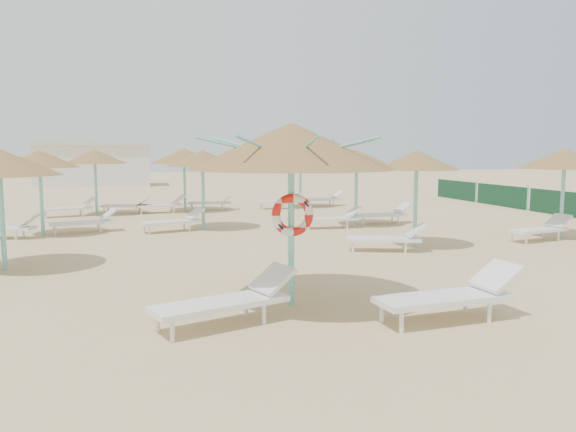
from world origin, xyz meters
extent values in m
plane|color=tan|center=(0.00, 0.00, 0.00)|extent=(120.00, 120.00, 0.00)
cylinder|color=#74CAC3|center=(0.06, -0.09, 1.30)|extent=(0.11, 0.11, 2.60)
cone|color=olive|center=(0.06, -0.09, 2.71)|extent=(3.46, 3.46, 0.78)
cylinder|color=#74CAC3|center=(0.06, -0.09, 2.45)|extent=(0.20, 0.20, 0.12)
cylinder|color=#74CAC3|center=(0.85, -0.09, 2.67)|extent=(1.56, 0.04, 0.39)
cylinder|color=#74CAC3|center=(0.62, 0.47, 2.67)|extent=(1.14, 1.14, 0.39)
cylinder|color=#74CAC3|center=(0.06, 0.70, 2.67)|extent=(0.04, 1.56, 0.39)
cylinder|color=#74CAC3|center=(-0.50, 0.47, 2.67)|extent=(1.14, 1.14, 0.39)
cylinder|color=#74CAC3|center=(-0.74, -0.09, 2.67)|extent=(1.56, 0.04, 0.39)
cylinder|color=#74CAC3|center=(-0.50, -0.66, 2.67)|extent=(1.14, 1.14, 0.39)
cylinder|color=#74CAC3|center=(0.06, -0.89, 2.67)|extent=(0.04, 1.56, 0.39)
cylinder|color=#74CAC3|center=(0.62, -0.66, 2.67)|extent=(1.14, 1.14, 0.39)
torus|color=red|center=(0.06, -0.19, 1.57)|extent=(0.72, 0.15, 0.72)
cylinder|color=white|center=(-2.00, -1.52, 0.15)|extent=(0.07, 0.07, 0.31)
cylinder|color=white|center=(-2.19, -1.00, 0.15)|extent=(0.07, 0.07, 0.31)
cylinder|color=white|center=(-0.61, -1.02, 0.15)|extent=(0.07, 0.07, 0.31)
cylinder|color=white|center=(-0.79, -0.50, 0.15)|extent=(0.07, 0.07, 0.31)
cube|color=white|center=(-1.27, -0.96, 0.35)|extent=(2.19, 1.34, 0.09)
cube|color=white|center=(-0.39, -0.65, 0.61)|extent=(0.72, 0.80, 0.40)
cylinder|color=white|center=(1.23, -1.94, 0.16)|extent=(0.07, 0.07, 0.32)
cylinder|color=white|center=(1.18, -1.37, 0.16)|extent=(0.07, 0.07, 0.32)
cylinder|color=white|center=(2.77, -1.79, 0.16)|extent=(0.07, 0.07, 0.32)
cylinder|color=white|center=(2.72, -1.22, 0.16)|extent=(0.07, 0.07, 0.32)
cube|color=white|center=(2.12, -1.56, 0.37)|extent=(2.24, 0.92, 0.09)
cube|color=white|center=(3.09, -1.47, 0.64)|extent=(0.62, 0.74, 0.42)
cylinder|color=#74CAC3|center=(-5.39, 4.24, 1.15)|extent=(0.11, 0.11, 2.30)
cylinder|color=#74CAC3|center=(-5.45, 9.48, 1.15)|extent=(0.11, 0.11, 2.30)
cone|color=olive|center=(-5.45, 9.48, 2.38)|extent=(2.37, 2.37, 0.53)
cylinder|color=#74CAC3|center=(-5.45, 9.48, 2.15)|extent=(0.20, 0.20, 0.12)
cylinder|color=white|center=(-6.08, 8.71, 0.14)|extent=(0.06, 0.06, 0.28)
cylinder|color=white|center=(-5.96, 9.20, 0.14)|extent=(0.06, 0.06, 0.28)
cube|color=white|center=(-6.55, 9.08, 0.32)|extent=(1.99, 1.05, 0.08)
cube|color=white|center=(-5.73, 8.88, 0.56)|extent=(0.61, 0.70, 0.36)
cylinder|color=white|center=(-5.07, 9.35, 0.14)|extent=(0.06, 0.06, 0.28)
cylinder|color=white|center=(-5.19, 9.84, 0.14)|extent=(0.06, 0.06, 0.28)
cylinder|color=white|center=(-3.76, 9.67, 0.14)|extent=(0.06, 0.06, 0.28)
cylinder|color=white|center=(-3.88, 10.16, 0.14)|extent=(0.06, 0.06, 0.28)
cube|color=white|center=(-4.35, 9.78, 0.32)|extent=(1.99, 1.05, 0.08)
cube|color=white|center=(-3.53, 9.98, 0.56)|extent=(0.61, 0.70, 0.36)
cylinder|color=#74CAC3|center=(-4.29, 15.00, 1.15)|extent=(0.11, 0.11, 2.30)
cone|color=olive|center=(-4.29, 15.00, 2.39)|extent=(2.54, 2.54, 0.57)
cylinder|color=#74CAC3|center=(-4.29, 15.00, 2.15)|extent=(0.20, 0.20, 0.12)
cylinder|color=white|center=(-6.10, 14.15, 0.14)|extent=(0.06, 0.06, 0.28)
cylinder|color=white|center=(-6.23, 14.63, 0.14)|extent=(0.06, 0.06, 0.28)
cylinder|color=white|center=(-4.80, 14.50, 0.14)|extent=(0.06, 0.06, 0.28)
cylinder|color=white|center=(-4.93, 14.98, 0.14)|extent=(0.06, 0.06, 0.28)
cube|color=white|center=(-5.39, 14.60, 0.32)|extent=(2.00, 1.09, 0.08)
cube|color=white|center=(-4.57, 14.82, 0.56)|extent=(0.62, 0.71, 0.36)
cylinder|color=white|center=(-4.03, 15.27, 0.14)|extent=(0.06, 0.06, 0.28)
cylinder|color=white|center=(-3.90, 15.75, 0.14)|extent=(0.06, 0.06, 0.28)
cylinder|color=white|center=(-2.73, 14.91, 0.14)|extent=(0.06, 0.06, 0.28)
cylinder|color=white|center=(-2.60, 15.40, 0.14)|extent=(0.06, 0.06, 0.28)
cube|color=white|center=(-3.19, 15.30, 0.32)|extent=(2.00, 1.09, 0.08)
cube|color=white|center=(-2.37, 15.08, 0.56)|extent=(0.62, 0.71, 0.36)
cylinder|color=#74CAC3|center=(-0.45, 9.69, 1.15)|extent=(0.11, 0.11, 2.30)
cone|color=olive|center=(-0.45, 9.69, 2.38)|extent=(2.45, 2.45, 0.55)
cylinder|color=#74CAC3|center=(-0.45, 9.69, 2.15)|extent=(0.20, 0.20, 0.12)
cylinder|color=white|center=(-2.24, 8.82, 0.14)|extent=(0.06, 0.06, 0.28)
cylinder|color=white|center=(-2.39, 9.29, 0.14)|extent=(0.06, 0.06, 0.28)
cylinder|color=white|center=(-0.95, 9.22, 0.14)|extent=(0.06, 0.06, 0.28)
cylinder|color=white|center=(-1.10, 9.70, 0.14)|extent=(0.06, 0.06, 0.28)
cube|color=white|center=(-1.55, 9.29, 0.32)|extent=(2.00, 1.16, 0.08)
cube|color=white|center=(-0.74, 9.55, 0.56)|extent=(0.64, 0.72, 0.36)
cylinder|color=#74CAC3|center=(-0.68, 15.43, 1.15)|extent=(0.11, 0.11, 2.30)
cone|color=olive|center=(-0.68, 15.43, 2.40)|extent=(2.91, 2.91, 0.65)
cylinder|color=#74CAC3|center=(-0.68, 15.43, 2.15)|extent=(0.20, 0.20, 0.12)
cylinder|color=white|center=(-2.52, 14.65, 0.14)|extent=(0.06, 0.06, 0.28)
cylinder|color=white|center=(-2.61, 15.15, 0.14)|extent=(0.06, 0.06, 0.28)
cylinder|color=white|center=(-1.19, 14.88, 0.14)|extent=(0.06, 0.06, 0.28)
cylinder|color=white|center=(-1.28, 15.37, 0.14)|extent=(0.06, 0.06, 0.28)
cube|color=white|center=(-1.78, 15.03, 0.32)|extent=(1.98, 0.93, 0.08)
cube|color=white|center=(-0.94, 15.17, 0.56)|extent=(0.58, 0.67, 0.36)
cylinder|color=white|center=(-0.41, 15.62, 0.14)|extent=(0.06, 0.06, 0.28)
cylinder|color=white|center=(-0.32, 16.11, 0.14)|extent=(0.06, 0.06, 0.28)
cylinder|color=white|center=(0.92, 15.39, 0.14)|extent=(0.06, 0.06, 0.28)
cylinder|color=white|center=(1.01, 15.89, 0.14)|extent=(0.06, 0.06, 0.28)
cube|color=white|center=(0.42, 15.73, 0.32)|extent=(1.98, 0.93, 0.08)
cube|color=white|center=(1.26, 15.59, 0.56)|extent=(0.58, 0.67, 0.36)
cylinder|color=#74CAC3|center=(4.81, 4.72, 1.15)|extent=(0.11, 0.11, 2.30)
cone|color=olive|center=(4.81, 4.72, 2.38)|extent=(2.29, 2.29, 0.52)
cylinder|color=#74CAC3|center=(4.81, 4.72, 2.15)|extent=(0.20, 0.20, 0.12)
cylinder|color=white|center=(2.87, 4.34, 0.14)|extent=(0.06, 0.06, 0.28)
cylinder|color=white|center=(3.03, 4.82, 0.14)|extent=(0.06, 0.06, 0.28)
cylinder|color=white|center=(4.15, 3.91, 0.14)|extent=(0.06, 0.06, 0.28)
cylinder|color=white|center=(4.31, 4.39, 0.14)|extent=(0.06, 0.06, 0.28)
cube|color=white|center=(3.71, 4.32, 0.32)|extent=(2.00, 1.19, 0.08)
cube|color=white|center=(4.52, 4.05, 0.56)|extent=(0.65, 0.72, 0.36)
cylinder|color=#74CAC3|center=(4.82, 9.22, 1.15)|extent=(0.11, 0.11, 2.30)
cone|color=olive|center=(4.82, 9.22, 2.38)|extent=(2.42, 2.42, 0.54)
cylinder|color=#74CAC3|center=(4.82, 9.22, 2.15)|extent=(0.20, 0.20, 0.12)
cylinder|color=white|center=(2.92, 8.59, 0.14)|extent=(0.06, 0.06, 0.28)
cylinder|color=white|center=(2.93, 9.09, 0.14)|extent=(0.06, 0.06, 0.28)
cylinder|color=white|center=(4.27, 8.56, 0.14)|extent=(0.06, 0.06, 0.28)
cylinder|color=white|center=(4.28, 9.06, 0.14)|extent=(0.06, 0.06, 0.28)
cube|color=white|center=(3.72, 8.82, 0.32)|extent=(1.91, 0.65, 0.08)
cube|color=white|center=(4.57, 8.81, 0.56)|extent=(0.50, 0.61, 0.36)
cylinder|color=white|center=(5.13, 9.26, 0.14)|extent=(0.06, 0.06, 0.28)
cylinder|color=white|center=(5.12, 9.76, 0.14)|extent=(0.06, 0.06, 0.28)
cylinder|color=white|center=(6.48, 9.28, 0.14)|extent=(0.06, 0.06, 0.28)
cylinder|color=white|center=(6.47, 9.78, 0.14)|extent=(0.06, 0.06, 0.28)
cube|color=white|center=(5.92, 9.52, 0.32)|extent=(1.91, 0.65, 0.08)
cube|color=white|center=(6.77, 9.54, 0.56)|extent=(0.50, 0.61, 0.36)
cylinder|color=#74CAC3|center=(4.65, 15.90, 1.15)|extent=(0.11, 0.11, 2.30)
cone|color=olive|center=(4.65, 15.90, 2.38)|extent=(2.29, 2.29, 0.52)
cylinder|color=#74CAC3|center=(4.65, 15.90, 2.15)|extent=(0.20, 0.20, 0.12)
cylinder|color=white|center=(2.74, 15.29, 0.14)|extent=(0.06, 0.06, 0.28)
cylinder|color=white|center=(2.76, 15.79, 0.14)|extent=(0.06, 0.06, 0.28)
cylinder|color=white|center=(4.09, 15.22, 0.14)|extent=(0.06, 0.06, 0.28)
cylinder|color=white|center=(4.11, 15.72, 0.14)|extent=(0.06, 0.06, 0.28)
cube|color=white|center=(3.55, 15.50, 0.32)|extent=(1.93, 0.71, 0.08)
cube|color=white|center=(4.40, 15.46, 0.56)|extent=(0.51, 0.62, 0.36)
cylinder|color=white|center=(4.96, 15.91, 0.14)|extent=(0.06, 0.06, 0.28)
cylinder|color=white|center=(4.94, 16.41, 0.14)|extent=(0.06, 0.06, 0.28)
cylinder|color=white|center=(6.31, 15.98, 0.14)|extent=(0.06, 0.06, 0.28)
cylinder|color=white|center=(6.29, 16.47, 0.14)|extent=(0.06, 0.06, 0.28)
cube|color=white|center=(5.75, 16.20, 0.32)|extent=(1.93, 0.71, 0.08)
cube|color=white|center=(6.60, 16.24, 0.56)|extent=(0.51, 0.62, 0.36)
cylinder|color=#74CAC3|center=(9.89, 5.16, 1.15)|extent=(0.11, 0.11, 2.30)
cone|color=olive|center=(9.89, 5.16, 2.39)|extent=(2.65, 2.65, 0.60)
cylinder|color=#74CAC3|center=(9.89, 5.16, 2.15)|extent=(0.20, 0.20, 0.12)
cylinder|color=white|center=(8.07, 4.33, 0.14)|extent=(0.06, 0.06, 0.28)
cylinder|color=white|center=(7.96, 4.82, 0.14)|extent=(0.06, 0.06, 0.28)
cylinder|color=white|center=(9.39, 4.64, 0.14)|extent=(0.06, 0.06, 0.28)
cylinder|color=white|center=(9.27, 5.13, 0.14)|extent=(0.06, 0.06, 0.28)
cube|color=white|center=(8.79, 4.76, 0.32)|extent=(1.99, 1.03, 0.08)
cube|color=white|center=(9.62, 4.95, 0.56)|extent=(0.61, 0.69, 0.36)
cube|color=silver|center=(-6.00, 35.00, 1.50)|extent=(8.00, 4.00, 3.00)
cube|color=beige|center=(-6.00, 35.00, 3.12)|extent=(8.40, 4.40, 0.25)
cube|color=#1A4E2E|center=(14.00, 10.00, 0.50)|extent=(0.08, 3.80, 1.00)
cube|color=#1A4E2E|center=(14.00, 14.00, 0.50)|extent=(0.08, 3.80, 1.00)
cylinder|color=#74CAC3|center=(14.00, 12.10, 0.55)|extent=(0.08, 0.08, 1.10)
cube|color=#1A4E2E|center=(14.00, 18.00, 0.50)|extent=(0.08, 3.80, 1.00)
cylinder|color=#74CAC3|center=(14.00, 16.10, 0.55)|extent=(0.08, 0.08, 1.10)
camera|label=1|loc=(-2.29, -9.17, 2.64)|focal=35.00mm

